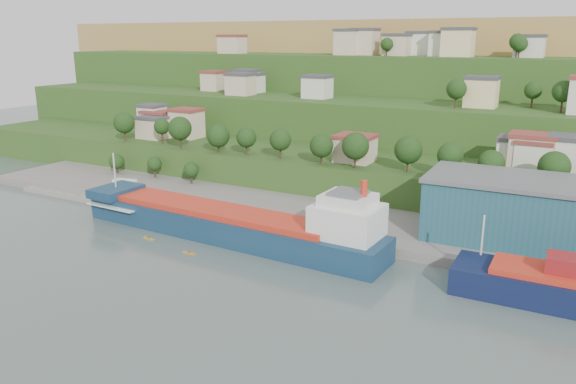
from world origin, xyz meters
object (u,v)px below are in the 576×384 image
Objects in this scene: cargo_ship_near at (236,226)px; warehouse at (506,208)px; caravan at (125,185)px; kayak_orange at (189,252)px.

cargo_ship_near is 2.28× the size of warehouse.
caravan is 2.14× the size of kayak_orange.
cargo_ship_near is 54.98m from warehouse.
warehouse is 96.93m from caravan.
caravan is (-96.54, -6.53, -5.79)m from warehouse.
cargo_ship_near is 12.13m from kayak_orange.
warehouse is 63.73m from kayak_orange.
kayak_orange is at bearing -42.76° from caravan.
kayak_orange is at bearing -150.02° from warehouse.
warehouse reaches higher than kayak_orange.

